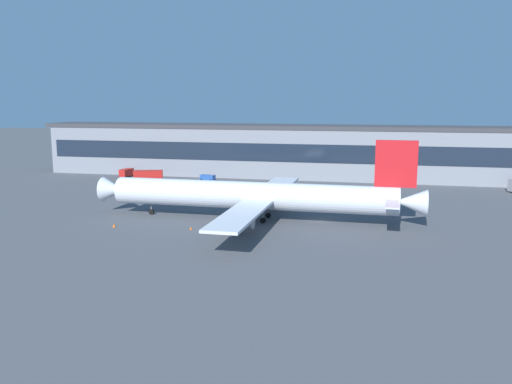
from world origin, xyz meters
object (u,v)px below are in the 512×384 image
(follow_me_car, at_px, (208,177))
(traffic_cone_0, at_px, (191,228))
(crew_van, at_px, (126,172))
(fuel_truck, at_px, (148,175))
(traffic_cone_1, at_px, (114,226))
(airliner, at_px, (256,196))

(follow_me_car, height_order, traffic_cone_0, follow_me_car)
(follow_me_car, distance_m, crew_van, 27.52)
(fuel_truck, relative_size, traffic_cone_1, 13.05)
(traffic_cone_0, bearing_deg, airliner, 46.39)
(fuel_truck, distance_m, traffic_cone_0, 61.91)
(airliner, distance_m, follow_me_car, 53.92)
(crew_van, height_order, traffic_cone_0, crew_van)
(follow_me_car, bearing_deg, fuel_truck, -163.08)
(traffic_cone_1, bearing_deg, traffic_cone_0, 5.25)
(follow_me_car, bearing_deg, traffic_cone_1, -89.61)
(crew_van, bearing_deg, follow_me_car, -4.92)
(fuel_truck, bearing_deg, airliner, -45.03)
(traffic_cone_1, bearing_deg, fuel_truck, 107.69)
(traffic_cone_1, bearing_deg, crew_van, 114.26)
(crew_van, relative_size, traffic_cone_1, 7.96)
(fuel_truck, xyz_separation_m, traffic_cone_0, (32.15, -52.88, -1.59))
(follow_me_car, distance_m, traffic_cone_0, 60.00)
(fuel_truck, height_order, traffic_cone_1, fuel_truck)
(traffic_cone_0, bearing_deg, follow_me_car, 104.73)
(airliner, xyz_separation_m, follow_me_car, (-25.34, 47.43, -3.87))
(airliner, distance_m, traffic_cone_1, 28.04)
(airliner, xyz_separation_m, crew_van, (-52.76, 49.79, -3.50))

